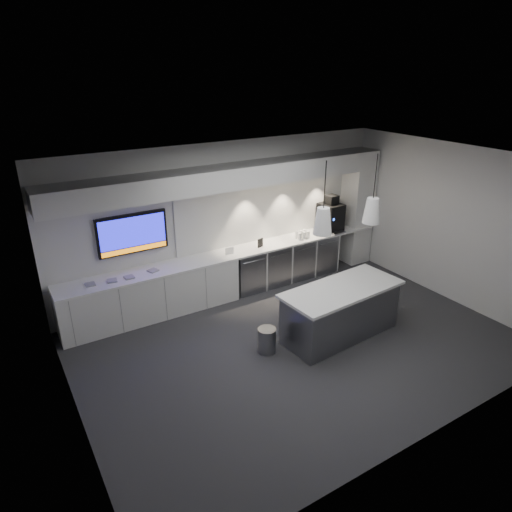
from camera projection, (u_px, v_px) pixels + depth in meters
floor at (299, 344)px, 7.63m from camera, size 7.00×7.00×0.00m
ceiling at (307, 165)px, 6.46m from camera, size 7.00×7.00×0.00m
wall_back at (226, 218)px, 9.01m from camera, size 7.00×0.00×7.00m
wall_front at (437, 338)px, 5.08m from camera, size 7.00×0.00×7.00m
wall_left at (64, 324)px, 5.36m from camera, size 0.00×7.00×7.00m
wall_right at (449, 223)px, 8.72m from camera, size 0.00×7.00×7.00m
back_counter at (235, 253)px, 8.99m from camera, size 6.80×0.65×0.04m
left_base_cabinets at (152, 294)px, 8.33m from camera, size 3.30×0.63×0.86m
fridge_unit_a at (246, 271)px, 9.29m from camera, size 0.60×0.61×0.85m
fridge_unit_b at (272, 264)px, 9.59m from camera, size 0.60×0.61×0.85m
fridge_unit_c at (296, 258)px, 9.90m from camera, size 0.60×0.61×0.85m
fridge_unit_d at (319, 252)px, 10.20m from camera, size 0.60×0.61×0.85m
backsplash at (277, 207)px, 9.55m from camera, size 4.60×0.03×1.30m
soffit at (233, 176)px, 8.42m from camera, size 6.90×0.60×0.40m
column at (357, 207)px, 10.39m from camera, size 0.55×0.55×2.60m
wall_tv at (132, 234)px, 8.03m from camera, size 1.25×0.07×0.72m
island at (340, 311)px, 7.72m from camera, size 2.18×1.06×0.90m
bin at (267, 340)px, 7.35m from camera, size 0.38×0.38×0.42m
coffee_machine at (331, 216)px, 10.05m from camera, size 0.46×0.63×0.79m
sign_black at (260, 243)px, 9.18m from camera, size 0.14×0.06×0.18m
sign_white at (230, 251)px, 8.84m from camera, size 0.18×0.02×0.14m
cup_cluster at (302, 235)px, 9.64m from camera, size 0.29×0.18×0.16m
tray_a at (90, 284)px, 7.63m from camera, size 0.17×0.17×0.02m
tray_b at (112, 281)px, 7.76m from camera, size 0.18×0.18×0.02m
tray_c at (129, 277)px, 7.88m from camera, size 0.17×0.17×0.02m
tray_d at (153, 271)px, 8.14m from camera, size 0.20×0.20×0.02m
pendant_left at (323, 221)px, 6.81m from camera, size 0.29×0.29×1.11m
pendant_right at (372, 210)px, 7.30m from camera, size 0.29×0.29×1.11m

